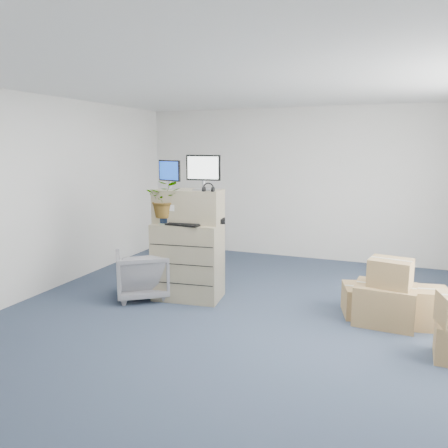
# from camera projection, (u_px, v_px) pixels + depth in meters

# --- Properties ---
(ground) EXTENTS (7.00, 7.00, 0.00)m
(ground) POSITION_uv_depth(u_px,v_px,m) (236.00, 325.00, 5.16)
(ground) COLOR #273247
(ground) RESTS_ON ground
(wall_back) EXTENTS (6.00, 0.02, 2.80)m
(wall_back) POSITION_uv_depth(u_px,v_px,m) (299.00, 184.00, 8.15)
(wall_back) COLOR silver
(wall_back) RESTS_ON ground
(filing_cabinet_lower) EXTENTS (0.96, 0.65, 1.06)m
(filing_cabinet_lower) POSITION_uv_depth(u_px,v_px,m) (188.00, 261.00, 6.01)
(filing_cabinet_lower) COLOR #9B906B
(filing_cabinet_lower) RESTS_ON ground
(filing_cabinet_upper) EXTENTS (0.95, 0.55, 0.45)m
(filing_cabinet_upper) POSITION_uv_depth(u_px,v_px,m) (189.00, 206.00, 5.93)
(filing_cabinet_upper) COLOR #9B906B
(filing_cabinet_upper) RESTS_ON filing_cabinet_lower
(monitor_left) EXTENTS (0.38, 0.21, 0.39)m
(monitor_left) POSITION_uv_depth(u_px,v_px,m) (169.00, 173.00, 5.93)
(monitor_left) COLOR #99999E
(monitor_left) RESTS_ON filing_cabinet_upper
(monitor_right) EXTENTS (0.47, 0.20, 0.46)m
(monitor_right) POSITION_uv_depth(u_px,v_px,m) (203.00, 170.00, 5.76)
(monitor_right) COLOR #99999E
(monitor_right) RESTS_ON filing_cabinet_upper
(headphones) EXTENTS (0.15, 0.03, 0.15)m
(headphones) POSITION_uv_depth(u_px,v_px,m) (208.00, 188.00, 5.62)
(headphones) COLOR black
(headphones) RESTS_ON filing_cabinet_upper
(keyboard) EXTENTS (0.48, 0.23, 0.02)m
(keyboard) POSITION_uv_depth(u_px,v_px,m) (184.00, 224.00, 5.75)
(keyboard) COLOR black
(keyboard) RESTS_ON filing_cabinet_lower
(mouse) EXTENTS (0.09, 0.06, 0.03)m
(mouse) POSITION_uv_depth(u_px,v_px,m) (213.00, 224.00, 5.75)
(mouse) COLOR silver
(mouse) RESTS_ON filing_cabinet_lower
(water_bottle) EXTENTS (0.08, 0.08, 0.28)m
(water_bottle) POSITION_uv_depth(u_px,v_px,m) (197.00, 213.00, 5.91)
(water_bottle) COLOR gray
(water_bottle) RESTS_ON filing_cabinet_lower
(phone_dock) EXTENTS (0.07, 0.06, 0.14)m
(phone_dock) POSITION_uv_depth(u_px,v_px,m) (182.00, 219.00, 5.94)
(phone_dock) COLOR silver
(phone_dock) RESTS_ON filing_cabinet_lower
(external_drive) EXTENTS (0.26, 0.23, 0.07)m
(external_drive) POSITION_uv_depth(u_px,v_px,m) (217.00, 221.00, 5.91)
(external_drive) COLOR black
(external_drive) RESTS_ON filing_cabinet_lower
(tissue_box) EXTENTS (0.25, 0.19, 0.08)m
(tissue_box) POSITION_uv_depth(u_px,v_px,m) (212.00, 215.00, 5.89)
(tissue_box) COLOR #387CBE
(tissue_box) RESTS_ON external_drive
(potted_plant) EXTENTS (0.58, 0.62, 0.47)m
(potted_plant) POSITION_uv_depth(u_px,v_px,m) (165.00, 204.00, 5.84)
(potted_plant) COLOR #8AA384
(potted_plant) RESTS_ON filing_cabinet_lower
(office_chair) EXTENTS (0.94, 0.93, 0.72)m
(office_chair) POSITION_uv_depth(u_px,v_px,m) (142.00, 272.00, 6.08)
(office_chair) COLOR slate
(office_chair) RESTS_ON ground
(cardboard_boxes) EXTENTS (1.55, 1.49, 0.80)m
(cardboard_boxes) POSITION_uv_depth(u_px,v_px,m) (403.00, 306.00, 4.99)
(cardboard_boxes) COLOR #A0764D
(cardboard_boxes) RESTS_ON ground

